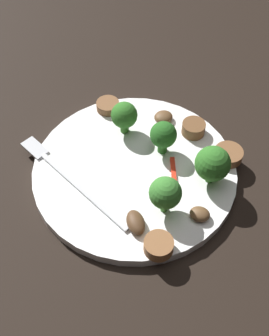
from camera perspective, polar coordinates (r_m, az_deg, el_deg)
ground_plane at (r=0.53m, az=-0.00°, el=-0.86°), size 1.40×1.40×0.00m
plate at (r=0.53m, az=-0.00°, el=-0.44°), size 0.24×0.24×0.01m
fork at (r=0.52m, az=-9.00°, el=-0.89°), size 0.18×0.06×0.00m
broccoli_floret_0 at (r=0.46m, az=4.02°, el=-3.28°), size 0.04×0.04×0.05m
broccoli_floret_1 at (r=0.52m, az=3.76°, el=4.23°), size 0.03×0.03×0.04m
broccoli_floret_2 at (r=0.49m, az=10.09°, el=0.52°), size 0.04×0.04×0.05m
broccoli_floret_3 at (r=0.54m, az=-1.34°, el=6.80°), size 0.03×0.03×0.04m
sausage_slice_0 at (r=0.54m, az=12.06°, el=1.71°), size 0.04×0.04×0.01m
sausage_slice_1 at (r=0.46m, az=3.15°, el=-10.02°), size 0.04×0.04×0.01m
sausage_slice_2 at (r=0.56m, az=7.66°, el=5.14°), size 0.03×0.03×0.02m
sausage_slice_4 at (r=0.58m, az=-3.48°, el=8.05°), size 0.03×0.03×0.01m
mushroom_0 at (r=0.57m, az=3.77°, el=6.60°), size 0.03×0.03×0.01m
mushroom_1 at (r=0.47m, az=0.16°, el=-7.06°), size 0.04×0.04×0.01m
mushroom_2 at (r=0.48m, az=8.46°, el=-5.93°), size 0.03×0.02×0.01m
pepper_strip_3 at (r=0.51m, az=5.10°, el=-0.85°), size 0.03×0.05×0.00m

